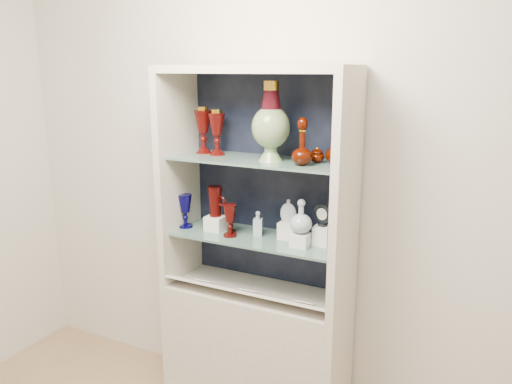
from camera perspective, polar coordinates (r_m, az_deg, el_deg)
The scene contains 30 objects.
wall_back at distance 2.76m, azimuth 2.03°, elevation 2.99°, with size 3.50×0.02×2.80m, color beige.
cabinet_base at distance 2.95m, azimuth 0.00°, elevation -17.73°, with size 1.00×0.40×0.75m, color #B8AF9C.
cabinet_back_panel at distance 2.75m, azimuth 1.76°, elevation 1.35°, with size 0.98×0.02×1.15m, color black.
cabinet_side_left at distance 2.82m, azimuth -8.77°, elevation 1.53°, with size 0.04×0.40×1.15m, color #B8AF9C.
cabinet_side_right at distance 2.41m, azimuth 10.27°, elevation -0.63°, with size 0.04×0.40×1.15m, color #B8AF9C.
cabinet_top_cap at distance 2.51m, azimuth 0.00°, elevation 13.86°, with size 1.00×0.40×0.04m, color #B8AF9C.
shelf_lower at distance 2.68m, azimuth 0.19°, elevation -5.24°, with size 0.92×0.34×0.01m, color slate.
shelf_upper at distance 2.57m, azimuth 0.20°, elevation 3.65°, with size 0.92×0.34×0.01m, color slate.
label_ledge at distance 2.67m, azimuth -1.07°, elevation -11.42°, with size 0.92×0.18×0.01m, color #B8AF9C.
label_card_0 at distance 2.78m, azimuth -5.89°, elevation -10.07°, with size 0.10×0.07×0.00m, color white.
label_card_1 at distance 2.66m, azimuth -0.82°, elevation -11.18°, with size 0.10×0.07×0.00m, color white.
label_card_2 at distance 2.54m, azimuth 5.60°, elevation -12.44°, with size 0.10×0.07×0.00m, color white.
pedestal_lamp_left at distance 2.70m, azimuth -4.49°, elevation 6.83°, with size 0.09×0.09×0.24m, color #440806, non-canonical shape.
pedestal_lamp_right at distance 2.76m, azimuth -6.05°, elevation 7.07°, with size 0.10×0.10×0.25m, color #440806, non-canonical shape.
enamel_urn at distance 2.49m, azimuth 1.71°, elevation 8.05°, with size 0.19×0.19×0.40m, color #06421B, non-canonical shape.
ruby_decanter_a at distance 2.39m, azimuth 5.32°, elevation 6.09°, with size 0.10×0.10×0.26m, color #420D00, non-canonical shape.
ruby_decanter_b at distance 2.45m, azimuth 9.15°, elevation 5.86°, with size 0.10×0.10×0.23m, color #420D00, non-canonical shape.
lidded_bowl at distance 2.48m, azimuth 7.00°, elevation 4.27°, with size 0.07×0.07×0.08m, color #420D00, non-canonical shape.
cobalt_goblet at distance 2.84m, azimuth -8.09°, elevation -2.15°, with size 0.08×0.08×0.19m, color #070341, non-canonical shape.
ruby_goblet_tall at distance 2.66m, azimuth -3.01°, elevation -3.28°, with size 0.07×0.07×0.17m, color #440806, non-canonical shape.
ruby_goblet_small at distance 2.74m, azimuth -2.85°, elevation -3.55°, with size 0.05×0.05×0.10m, color #420D00, non-canonical shape.
riser_ruby_pitcher at distance 2.78m, azimuth -4.63°, elevation -3.55°, with size 0.10×0.10×0.08m, color silver.
ruby_pitcher at distance 2.75m, azimuth -4.68°, elevation -1.07°, with size 0.13×0.08×0.17m, color #440806, non-canonical shape.
clear_square_bottle at distance 2.67m, azimuth 0.21°, elevation -3.61°, with size 0.05×0.05×0.14m, color #9EB1BA, non-canonical shape.
riser_flat_flask at distance 2.64m, azimuth 3.69°, elevation -4.39°, with size 0.09×0.09×0.09m, color silver.
flat_flask at distance 2.61m, azimuth 3.72°, elevation -2.13°, with size 0.09×0.04×0.13m, color #ABB4BF, non-canonical shape.
riser_clear_round_decanter at distance 2.53m, azimuth 5.11°, elevation -5.46°, with size 0.09×0.09×0.07m, color silver.
clear_round_decanter at distance 2.49m, azimuth 5.17°, elevation -2.88°, with size 0.11×0.11×0.17m, color #9EB1BA, non-canonical shape.
riser_cameo_medallion at distance 2.56m, azimuth 7.53°, elevation -4.97°, with size 0.08×0.08×0.10m, color silver.
cameo_medallion at distance 2.52m, azimuth 7.61°, elevation -2.62°, with size 0.10×0.04×0.12m, color black, non-canonical shape.
Camera 1 is at (1.11, -0.72, 1.92)m, focal length 35.00 mm.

